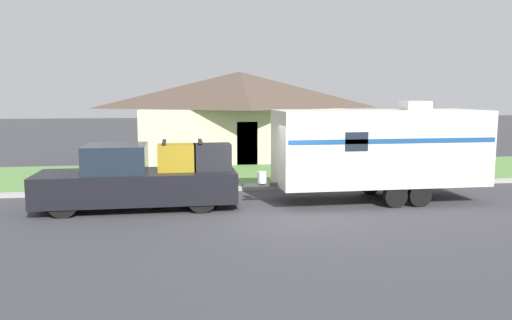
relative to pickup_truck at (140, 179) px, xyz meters
The scene contains 7 objects.
ground_plane 4.23m from the pickup_truck, 19.48° to the right, with size 120.00×120.00×0.00m, color #38383D.
curb_strip 4.64m from the pickup_truck, 31.30° to the left, with size 80.00×0.30×0.14m.
lawn_strip 7.23m from the pickup_truck, 57.07° to the left, with size 80.00×7.00×0.03m.
house_across_street 12.57m from the pickup_truck, 69.20° to the left, with size 11.07×6.66×4.59m.
pickup_truck is the anchor object (origin of this frame).
travel_trailer 7.54m from the pickup_truck, ahead, with size 7.69×2.36×3.19m.
mailbox 3.91m from the pickup_truck, 49.79° to the left, with size 0.48×0.20×1.39m.
Camera 1 is at (-2.75, -13.64, 3.42)m, focal length 35.00 mm.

